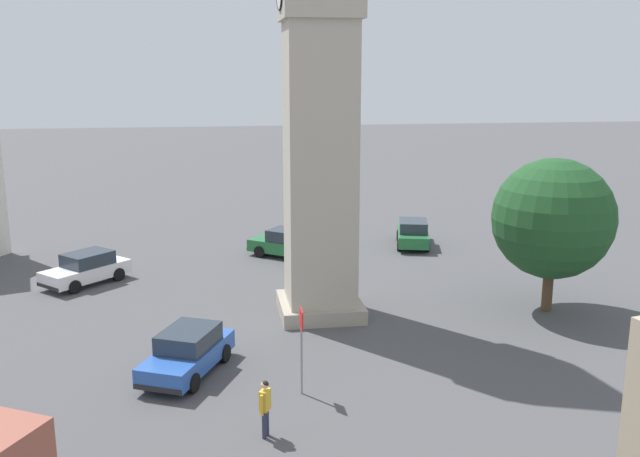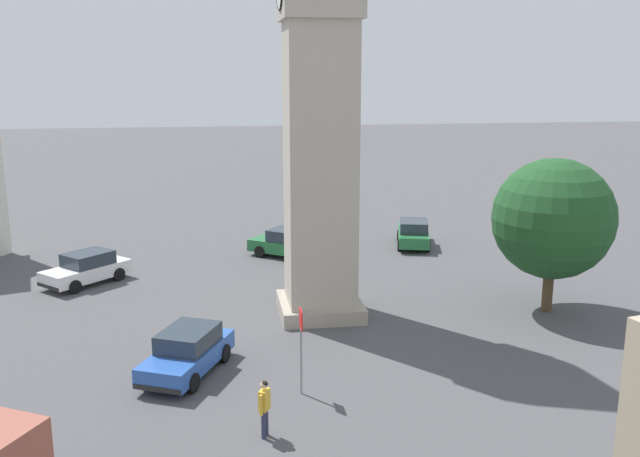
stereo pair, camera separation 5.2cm
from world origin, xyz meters
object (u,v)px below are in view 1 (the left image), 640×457
object	(u,v)px
tree	(553,219)
road_sign	(301,337)
car_white_side	(188,352)
pedestrian	(265,404)
car_silver_kerb	(287,243)
car_red_corner	(413,233)
car_blue_kerb	(86,268)
clock_tower	(320,4)

from	to	relation	value
tree	road_sign	distance (m)	13.00
road_sign	car_white_side	bearing A→B (deg)	-120.36
pedestrian	road_sign	bearing A→B (deg)	151.62
car_silver_kerb	car_red_corner	bearing A→B (deg)	99.92
car_white_side	car_blue_kerb	bearing A→B (deg)	-155.05
pedestrian	tree	size ratio (longest dim) A/B	0.26
clock_tower	pedestrian	bearing A→B (deg)	-17.43
road_sign	pedestrian	bearing A→B (deg)	-28.38
clock_tower	tree	size ratio (longest dim) A/B	3.26
car_red_corner	road_sign	bearing A→B (deg)	-26.38
pedestrian	tree	world-z (taller)	tree
car_silver_kerb	road_sign	world-z (taller)	road_sign
car_silver_kerb	pedestrian	distance (m)	19.10
tree	pedestrian	bearing A→B (deg)	-55.79
car_silver_kerb	pedestrian	bearing A→B (deg)	-8.02
car_blue_kerb	pedestrian	size ratio (longest dim) A/B	2.43
car_silver_kerb	car_white_side	bearing A→B (deg)	-18.95
car_white_side	pedestrian	xyz separation A→B (m)	(4.58, 2.26, 0.25)
car_white_side	tree	distance (m)	15.74
clock_tower	tree	world-z (taller)	clock_tower
tree	car_blue_kerb	bearing A→B (deg)	-109.14
clock_tower	car_silver_kerb	world-z (taller)	clock_tower
car_blue_kerb	car_red_corner	world-z (taller)	same
car_blue_kerb	road_sign	distance (m)	15.70
car_red_corner	road_sign	distance (m)	19.83
car_silver_kerb	tree	distance (m)	14.71
clock_tower	car_red_corner	distance (m)	17.25
car_red_corner	tree	bearing A→B (deg)	12.05
car_blue_kerb	car_red_corner	xyz separation A→B (m)	(-4.71, 17.48, 0.00)
car_blue_kerb	pedestrian	distance (m)	17.16
car_silver_kerb	car_red_corner	world-z (taller)	same
clock_tower	car_white_side	distance (m)	13.79
clock_tower	car_white_side	xyz separation A→B (m)	(5.10, -5.30, -11.67)
clock_tower	car_white_side	size ratio (longest dim) A/B	4.77
car_red_corner	car_white_side	size ratio (longest dim) A/B	0.99
clock_tower	car_blue_kerb	bearing A→B (deg)	-119.30
clock_tower	road_sign	distance (m)	12.87
clock_tower	road_sign	size ratio (longest dim) A/B	7.59
car_blue_kerb	tree	size ratio (longest dim) A/B	0.63
car_red_corner	pedestrian	distance (m)	22.62
car_red_corner	clock_tower	bearing A→B (deg)	-33.97
car_silver_kerb	pedestrian	xyz separation A→B (m)	(18.91, -2.66, 0.25)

